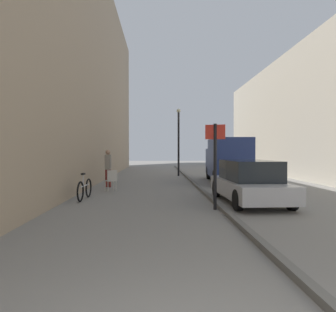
{
  "coord_description": "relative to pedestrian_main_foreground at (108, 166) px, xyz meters",
  "views": [
    {
      "loc": [
        -0.34,
        -1.78,
        1.78
      ],
      "look_at": [
        0.05,
        10.05,
        1.58
      ],
      "focal_mm": 32.19,
      "sensor_mm": 36.0,
      "label": 1
    }
  ],
  "objects": [
    {
      "name": "delivery_van",
      "position": [
        6.34,
        2.06,
        0.25
      ],
      "size": [
        2.34,
        5.67,
        2.44
      ],
      "rotation": [
        0.0,
        0.0,
        -0.08
      ],
      "color": "navy",
      "rests_on": "ground_plane"
    },
    {
      "name": "cafe_chair_near_window",
      "position": [
        0.41,
        -1.6,
        -0.51
      ],
      "size": [
        0.59,
        0.59,
        0.94
      ],
      "rotation": [
        0.0,
        0.0,
        0.48
      ],
      "color": "#B7B2A8",
      "rests_on": "ground_plane"
    },
    {
      "name": "pedestrian_main_foreground",
      "position": [
        0.0,
        0.0,
        0.0
      ],
      "size": [
        0.35,
        0.28,
        1.83
      ],
      "rotation": [
        0.0,
        0.0,
        2.76
      ],
      "color": "maroon",
      "rests_on": "ground_plane"
    },
    {
      "name": "ground_plane",
      "position": [
        2.79,
        -1.04,
        -1.06
      ],
      "size": [
        80.0,
        80.0,
        0.0
      ],
      "primitive_type": "plane",
      "color": "gray"
    },
    {
      "name": "bicycle_leaning",
      "position": [
        -0.23,
        -3.76,
        -0.68
      ],
      "size": [
        0.13,
        1.77,
        0.98
      ],
      "rotation": [
        0.0,
        0.0,
        -0.04
      ],
      "color": "black",
      "rests_on": "ground_plane"
    },
    {
      "name": "street_sign_post",
      "position": [
        4.18,
        -5.78,
        0.49
      ],
      "size": [
        0.58,
        0.2,
        2.6
      ],
      "rotation": [
        0.0,
        0.0,
        2.86
      ],
      "color": "black",
      "rests_on": "ground_plane"
    },
    {
      "name": "parked_car",
      "position": [
        5.59,
        -4.56,
        -0.35
      ],
      "size": [
        1.95,
        4.25,
        1.45
      ],
      "rotation": [
        0.0,
        0.0,
        0.03
      ],
      "color": "#B7B7BC",
      "rests_on": "ground_plane"
    },
    {
      "name": "lamp_post",
      "position": [
        3.91,
        6.47,
        1.66
      ],
      "size": [
        0.28,
        0.28,
        4.76
      ],
      "color": "black",
      "rests_on": "ground_plane"
    },
    {
      "name": "kerb_strip",
      "position": [
        4.37,
        -1.04,
        -1.0
      ],
      "size": [
        0.16,
        40.0,
        0.12
      ],
      "primitive_type": "cube",
      "color": "#615F5B",
      "rests_on": "ground_plane"
    },
    {
      "name": "building_facade_left",
      "position": [
        -2.46,
        -1.04,
        5.39
      ],
      "size": [
        3.31,
        40.0,
        12.89
      ],
      "primitive_type": "cube",
      "color": "gray",
      "rests_on": "ground_plane"
    }
  ]
}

